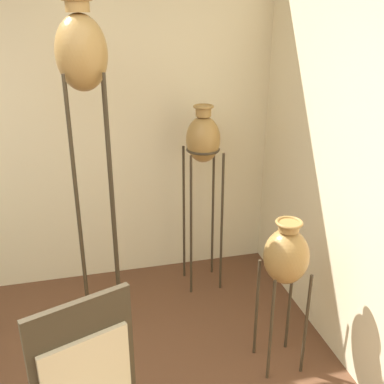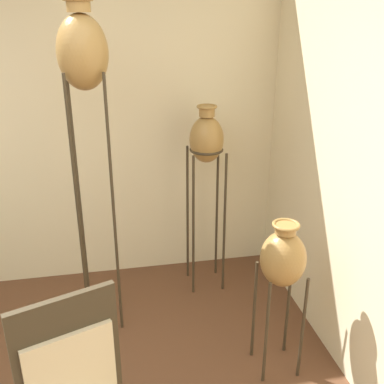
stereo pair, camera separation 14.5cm
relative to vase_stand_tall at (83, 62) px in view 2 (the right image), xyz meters
The scene contains 4 objects.
wall_back 1.12m from the vase_stand_tall, 132.70° to the left, with size 8.31×0.06×2.70m.
vase_stand_tall is the anchor object (origin of this frame).
vase_stand_medium 1.12m from the vase_stand_tall, 22.50° to the left, with size 0.27×0.27×1.52m.
vase_stand_short 1.68m from the vase_stand_tall, 32.35° to the right, with size 0.27×0.27×1.04m.
Camera 2 is at (0.78, -1.38, 2.18)m, focal length 42.00 mm.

